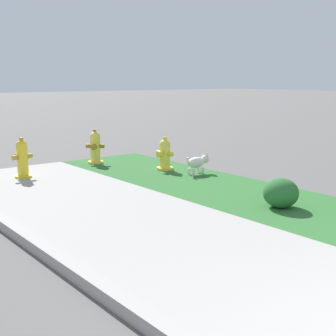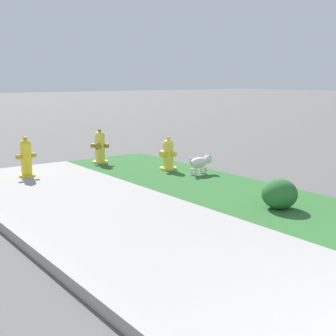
% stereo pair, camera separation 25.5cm
% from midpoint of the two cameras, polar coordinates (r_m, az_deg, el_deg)
% --- Properties ---
extents(fire_hydrant_at_driveway, '(0.40, 0.38, 0.66)m').
position_cam_midpoint_polar(fire_hydrant_at_driveway, '(9.29, 0.80, 1.67)').
color(fire_hydrant_at_driveway, yellow).
rests_on(fire_hydrant_at_driveway, ground).
extents(fire_hydrant_by_grass_verge, '(0.36, 0.36, 0.73)m').
position_cam_midpoint_polar(fire_hydrant_by_grass_verge, '(10.12, -7.60, 2.56)').
color(fire_hydrant_by_grass_verge, yellow).
rests_on(fire_hydrant_by_grass_verge, ground).
extents(fire_hydrant_near_corner, '(0.35, 0.38, 0.75)m').
position_cam_midpoint_polar(fire_hydrant_near_corner, '(8.95, -16.15, 1.20)').
color(fire_hydrant_near_corner, yellow).
rests_on(fire_hydrant_near_corner, ground).
extents(small_white_dog, '(0.22, 0.57, 0.41)m').
position_cam_midpoint_polar(small_white_dog, '(8.89, 4.81, 0.68)').
color(small_white_dog, silver).
rests_on(small_white_dog, ground).
extents(shrub_bush_near_lamp, '(0.50, 0.50, 0.42)m').
position_cam_midpoint_polar(shrub_bush_near_lamp, '(6.74, 14.50, -3.08)').
color(shrub_bush_near_lamp, '#28662D').
rests_on(shrub_bush_near_lamp, ground).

